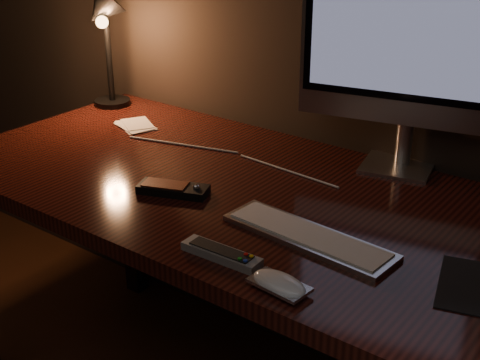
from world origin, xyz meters
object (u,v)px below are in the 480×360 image
Objects in this scene: desk at (262,225)px; mouse at (279,285)px; keyboard at (308,236)px; desk_lamp at (104,27)px; monitor at (409,41)px; media_remote at (173,189)px; tv_remote at (221,254)px.

mouse reaches higher than desk.
keyboard is 0.97× the size of desk_lamp.
monitor is at bearing 101.54° from mouse.
media_remote is at bearing -175.43° from keyboard.
tv_remote is at bearing -51.98° from media_remote.
keyboard reaches higher than desk.
monitor is at bearing 47.38° from desk.
mouse is 0.28× the size of desk_lamp.
desk_lamp is (-0.87, 0.52, 0.26)m from tv_remote.
tv_remote is (-0.15, 0.03, -0.00)m from mouse.
media_remote reaches higher than keyboard.
monitor is 3.14× the size of media_remote.
mouse reaches higher than keyboard.
monitor reaches higher than mouse.
keyboard is 0.20m from mouse.
desk is 2.87× the size of monitor.
monitor is 0.70m from tv_remote.
tv_remote is at bearing -115.76° from keyboard.
desk_lamp reaches higher than media_remote.
media_remote is (-0.36, -0.45, -0.32)m from monitor.
keyboard is at bearing 111.85° from mouse.
media_remote is (-0.43, 0.19, 0.00)m from mouse.
mouse is at bearing -45.15° from media_remote.
keyboard is 2.14× the size of media_remote.
desk_lamp is at bearing 128.07° from media_remote.
mouse is at bearing -69.07° from keyboard.
mouse is (0.31, -0.39, 0.14)m from desk.
media_remote is at bearing -24.34° from desk_lamp.
media_remote is 0.32m from tv_remote.
keyboard is at bearing 58.26° from tv_remote.
mouse is at bearing -21.60° from desk_lamp.
tv_remote is (-0.10, -0.17, 0.00)m from keyboard.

